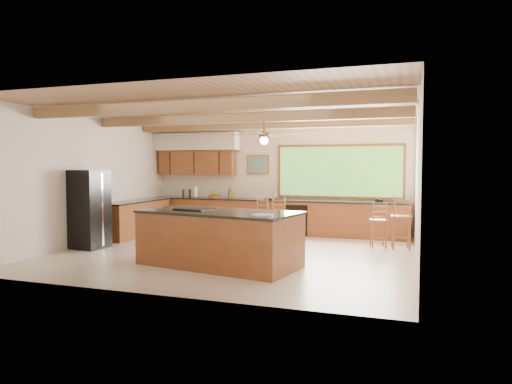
% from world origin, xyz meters
% --- Properties ---
extents(ground, '(7.20, 7.20, 0.00)m').
position_xyz_m(ground, '(0.00, 0.00, 0.00)').
color(ground, beige).
rests_on(ground, ground).
extents(room_shell, '(7.27, 6.54, 3.02)m').
position_xyz_m(room_shell, '(-0.17, 0.65, 2.21)').
color(room_shell, beige).
rests_on(room_shell, ground).
extents(counter_run, '(7.12, 3.10, 1.26)m').
position_xyz_m(counter_run, '(-0.82, 2.52, 0.47)').
color(counter_run, brown).
rests_on(counter_run, ground).
extents(island, '(3.07, 1.83, 1.03)m').
position_xyz_m(island, '(0.19, -1.22, 0.50)').
color(island, brown).
rests_on(island, ground).
extents(refrigerator, '(0.74, 0.72, 1.73)m').
position_xyz_m(refrigerator, '(-3.22, -0.51, 0.86)').
color(refrigerator, black).
rests_on(refrigerator, ground).
extents(bar_stool_a, '(0.47, 0.47, 1.07)m').
position_xyz_m(bar_stool_a, '(0.10, 1.86, 0.63)').
color(bar_stool_a, brown).
rests_on(bar_stool_a, ground).
extents(bar_stool_b, '(0.41, 0.41, 1.06)m').
position_xyz_m(bar_stool_b, '(0.36, 2.20, 0.63)').
color(bar_stool_b, brown).
rests_on(bar_stool_b, ground).
extents(bar_stool_c, '(0.44, 0.44, 1.02)m').
position_xyz_m(bar_stool_c, '(2.82, 1.55, 0.60)').
color(bar_stool_c, brown).
rests_on(bar_stool_c, ground).
extents(bar_stool_d, '(0.47, 0.47, 1.18)m').
position_xyz_m(bar_stool_d, '(3.30, 1.54, 0.70)').
color(bar_stool_d, brown).
rests_on(bar_stool_d, ground).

